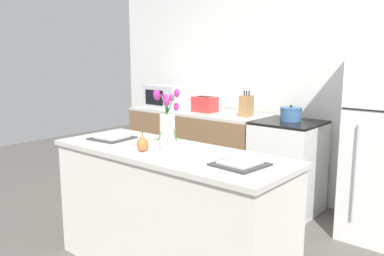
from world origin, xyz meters
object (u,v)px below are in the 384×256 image
(plate_setting_right, at_px, (240,164))
(microwave, at_px, (167,96))
(knife_block, at_px, (246,106))
(toaster, at_px, (205,104))
(cooking_pot, at_px, (291,114))
(stove_range, at_px, (287,167))
(flower_vase, at_px, (167,126))
(plate_setting_left, at_px, (112,138))
(pear_figurine, at_px, (143,144))

(plate_setting_right, bearing_deg, microwave, 142.87)
(knife_block, bearing_deg, toaster, -179.30)
(cooking_pot, xyz_separation_m, microwave, (-1.62, -0.05, 0.07))
(stove_range, height_order, flower_vase, flower_vase)
(plate_setting_left, bearing_deg, pear_figurine, -15.04)
(plate_setting_left, relative_size, knife_block, 1.13)
(stove_range, xyz_separation_m, toaster, (-1.05, -0.00, 0.54))
(stove_range, height_order, toaster, toaster)
(toaster, bearing_deg, flower_vase, -59.49)
(plate_setting_left, bearing_deg, cooking_pot, 67.54)
(plate_setting_right, distance_m, microwave, 2.67)
(pear_figurine, height_order, cooking_pot, cooking_pot)
(flower_vase, relative_size, plate_setting_right, 1.41)
(plate_setting_left, bearing_deg, flower_vase, -0.10)
(cooking_pot, bearing_deg, stove_range, -77.56)
(plate_setting_left, relative_size, toaster, 1.09)
(stove_range, height_order, cooking_pot, cooking_pot)
(stove_range, relative_size, plate_setting_right, 3.02)
(flower_vase, bearing_deg, pear_figurine, -130.41)
(toaster, relative_size, knife_block, 1.04)
(microwave, height_order, knife_block, same)
(pear_figurine, bearing_deg, plate_setting_right, 10.53)
(flower_vase, distance_m, pear_figurine, 0.21)
(flower_vase, xyz_separation_m, plate_setting_left, (-0.60, 0.00, -0.16))
(cooking_pot, bearing_deg, knife_block, -175.12)
(pear_figurine, xyz_separation_m, toaster, (-0.84, 1.74, 0.04))
(pear_figurine, relative_size, toaster, 0.49)
(plate_setting_right, relative_size, knife_block, 1.13)
(flower_vase, height_order, cooking_pot, flower_vase)
(plate_setting_right, distance_m, toaster, 2.23)
(cooking_pot, bearing_deg, pear_figurine, -96.34)
(flower_vase, height_order, plate_setting_left, flower_vase)
(plate_setting_right, bearing_deg, plate_setting_left, 180.00)
(stove_range, relative_size, flower_vase, 2.14)
(plate_setting_left, height_order, plate_setting_right, same)
(stove_range, xyz_separation_m, plate_setting_right, (0.49, -1.61, 0.46))
(toaster, height_order, cooking_pot, toaster)
(plate_setting_left, height_order, cooking_pot, cooking_pot)
(plate_setting_left, xyz_separation_m, toaster, (-0.35, 1.61, 0.08))
(plate_setting_left, bearing_deg, plate_setting_right, 0.00)
(pear_figurine, relative_size, plate_setting_left, 0.45)
(stove_range, height_order, knife_block, knife_block)
(plate_setting_left, xyz_separation_m, cooking_pot, (0.68, 1.66, 0.07))
(plate_setting_left, distance_m, plate_setting_right, 1.19)
(microwave, bearing_deg, knife_block, 0.18)
(flower_vase, bearing_deg, stove_range, 86.52)
(cooking_pot, distance_m, knife_block, 0.49)
(flower_vase, xyz_separation_m, cooking_pot, (0.09, 1.66, -0.10))
(plate_setting_right, relative_size, toaster, 1.09)
(plate_setting_right, height_order, knife_block, knife_block)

